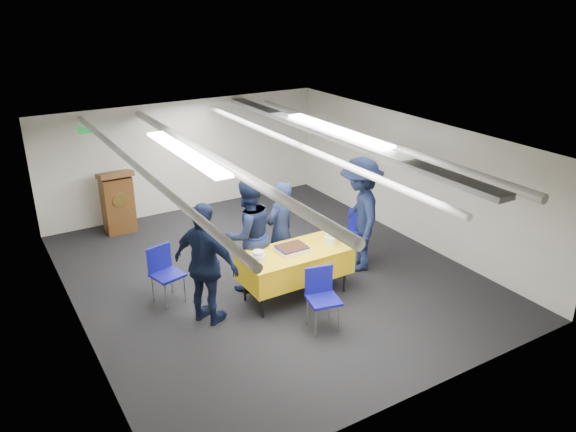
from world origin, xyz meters
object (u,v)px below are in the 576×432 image
object	(u,v)px
sailor_a	(280,231)
sailor_d	(360,215)
chair_near	(321,292)
chair_right	(356,230)
serving_table	(295,263)
sailor_b	(248,235)
chair_left	(164,268)
sailor_c	(206,265)
sheet_cake	(292,249)
podium	(118,201)

from	to	relation	value
sailor_a	sailor_d	distance (m)	1.35
chair_near	chair_right	distance (m)	2.21
serving_table	sailor_b	distance (m)	0.85
chair_right	sailor_b	xyz separation A→B (m)	(-2.05, 0.05, 0.37)
chair_left	sailor_d	bearing A→B (deg)	-11.71
sailor_a	sailor_b	distance (m)	0.60
chair_left	sailor_d	xyz separation A→B (m)	(3.15, -0.65, 0.43)
sailor_d	sailor_c	bearing A→B (deg)	-58.83
sailor_b	sailor_d	bearing A→B (deg)	167.24
sailor_c	serving_table	bearing A→B (deg)	-121.31
sailor_c	sailor_a	bearing A→B (deg)	-98.01
chair_left	sailor_a	distance (m)	1.90
sailor_b	sailor_c	xyz separation A→B (m)	(-0.94, -0.57, -0.01)
serving_table	sailor_a	world-z (taller)	sailor_a
sailor_c	sailor_d	bearing A→B (deg)	-115.00
chair_near	sailor_a	xyz separation A→B (m)	(0.24, 1.52, 0.29)
sheet_cake	sailor_b	size ratio (longest dim) A/B	0.26
serving_table	sheet_cake	bearing A→B (deg)	162.34
serving_table	sailor_d	xyz separation A→B (m)	(1.41, 0.27, 0.40)
serving_table	podium	bearing A→B (deg)	112.43
serving_table	chair_near	distance (m)	0.88
podium	serving_table	bearing A→B (deg)	-67.57
sailor_c	sailor_d	xyz separation A→B (m)	(2.82, 0.22, 0.07)
serving_table	sailor_b	xyz separation A→B (m)	(-0.47, 0.61, 0.34)
chair_left	sailor_a	xyz separation A→B (m)	(1.86, -0.27, 0.29)
chair_near	chair_left	size ratio (longest dim) A/B	1.00
serving_table	sailor_d	world-z (taller)	sailor_d
sailor_b	sailor_c	bearing A→B (deg)	28.62
sheet_cake	chair_near	bearing A→B (deg)	-94.00
chair_right	sailor_b	distance (m)	2.08
chair_near	sailor_b	bearing A→B (deg)	103.64
sailor_d	podium	bearing A→B (deg)	-113.54
serving_table	chair_left	xyz separation A→B (m)	(-1.74, 0.92, -0.03)
chair_left	sailor_d	distance (m)	3.24
sheet_cake	sailor_b	distance (m)	0.73
serving_table	sheet_cake	size ratio (longest dim) A/B	3.66
sailor_d	sailor_b	bearing A→B (deg)	-73.66
chair_near	sailor_c	bearing A→B (deg)	144.88
sailor_d	sailor_a	bearing A→B (deg)	-79.87
chair_left	sailor_c	distance (m)	1.00
chair_left	sailor_a	bearing A→B (deg)	-8.26
serving_table	sailor_a	distance (m)	0.71
chair_near	sailor_a	distance (m)	1.56
podium	chair_right	distance (m)	4.60
serving_table	sailor_a	bearing A→B (deg)	79.38
chair_left	sailor_b	world-z (taller)	sailor_b
sheet_cake	chair_left	size ratio (longest dim) A/B	0.53
chair_right	chair_left	bearing A→B (deg)	173.81
chair_left	sailor_b	xyz separation A→B (m)	(1.26, -0.31, 0.37)
chair_right	chair_near	bearing A→B (deg)	-139.76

